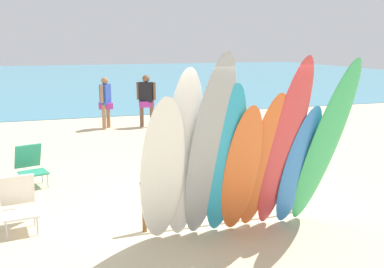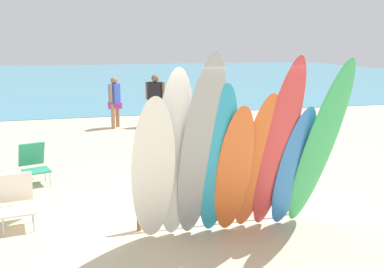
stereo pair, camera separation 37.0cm
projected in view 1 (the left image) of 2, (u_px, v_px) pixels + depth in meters
The scene contains 16 objects.
ground at pixel (109, 104), 20.01m from camera, with size 60.00×60.00×0.00m, color beige.
ocean_water at pixel (82, 77), 35.39m from camera, with size 60.00×40.00×0.02m, color teal.
surfboard_rack at pixel (225, 185), 6.85m from camera, with size 2.69×0.07×0.78m.
surfboard_white_0 at pixel (162, 174), 5.75m from camera, with size 0.58×0.06×2.35m, color white.
surfboard_white_1 at pixel (183, 159), 5.84m from camera, with size 0.52×0.07×2.63m, color white.
surfboard_grey_2 at pixel (209, 152), 5.83m from camera, with size 0.56×0.07×2.86m, color #999EA3.
surfboard_teal_3 at pixel (225, 164), 6.01m from camera, with size 0.48×0.07×2.45m, color #289EC6.
surfboard_orange_4 at pixel (241, 172), 6.11m from camera, with size 0.50×0.07×2.15m, color orange.
surfboard_orange_5 at pixel (262, 164), 6.24m from camera, with size 0.50×0.07×2.30m, color orange.
surfboard_red_6 at pixel (284, 148), 6.19m from camera, with size 0.49×0.08×2.80m, color #D13D42.
surfboard_blue_7 at pixel (298, 168), 6.44m from camera, with size 0.50×0.06×2.06m, color #337AD1.
surfboard_green_8 at pixel (323, 147), 6.32m from camera, with size 0.50×0.07×2.82m, color #38B266.
beachgoer_by_water at pixel (146, 97), 14.52m from camera, with size 0.59×0.40×1.73m.
beachgoer_near_rack at pixel (106, 99), 14.25m from camera, with size 0.44×0.56×1.68m.
beach_chair_red at pixel (31, 164), 8.65m from camera, with size 0.68×0.81×0.82m.
beach_chair_blue at pixel (19, 202), 6.61m from camera, with size 0.58×0.73×0.83m.
Camera 1 is at (-2.51, -6.06, 2.78)m, focal length 41.10 mm.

